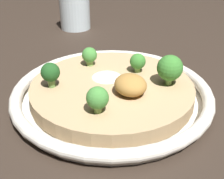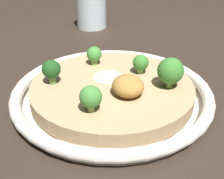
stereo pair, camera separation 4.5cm
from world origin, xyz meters
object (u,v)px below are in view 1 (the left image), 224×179
Objects in this scene: risotto_bowl at (112,91)px; broccoli_back_right at (50,73)px; broccoli_front at (138,62)px; drinking_glass at (75,11)px; broccoli_right at (90,56)px; broccoli_front_left at (170,68)px; broccoli_left at (98,98)px.

broccoli_back_right is (0.03, 0.09, 0.04)m from risotto_bowl.
broccoli_front is at bearing -68.63° from risotto_bowl.
drinking_glass is (0.37, -0.14, -0.01)m from broccoli_back_right.
broccoli_front_left is at bearing -141.29° from broccoli_right.
broccoli_right is 0.69× the size of broccoli_front_left.
broccoli_front is at bearing -130.30° from broccoli_right.
risotto_bowl is 9.75× the size of broccoli_front.
broccoli_left reaches higher than broccoli_right.
risotto_bowl is at bearing 65.93° from broccoli_front_left.
broccoli_right is 0.89× the size of broccoli_left.
broccoli_left is at bearing -155.54° from broccoli_back_right.
broccoli_left is 0.47m from drinking_glass.
drinking_glass is at bearing -11.13° from broccoli_right.
broccoli_left is at bearing 144.55° from risotto_bowl.
drinking_glass reaches higher than broccoli_back_right.
broccoli_back_right is 0.41× the size of drinking_glass.
drinking_glass reaches higher than broccoli_front.
broccoli_back_right reaches higher than broccoli_front.
broccoli_back_right is 1.06× the size of broccoli_left.
drinking_glass is at bearing -7.41° from risotto_bowl.
broccoli_right is (0.08, 0.01, 0.03)m from risotto_bowl.
broccoli_right is 0.15m from broccoli_left.
broccoli_front_left is (-0.11, -0.09, 0.01)m from broccoli_right.
drinking_glass is (0.39, -0.05, 0.03)m from risotto_bowl.
broccoli_front_left reaches higher than broccoli_left.
broccoli_front_left is at bearing -114.07° from risotto_bowl.
drinking_glass is (0.46, -0.10, -0.00)m from broccoli_left.
broccoli_left is at bearing 130.70° from broccoli_front.
broccoli_front_left is at bearing -109.73° from broccoli_back_right.
broccoli_right is 1.01× the size of broccoli_front.
broccoli_left is (-0.15, 0.04, 0.00)m from broccoli_right.
drinking_glass is at bearing -21.00° from broccoli_back_right.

